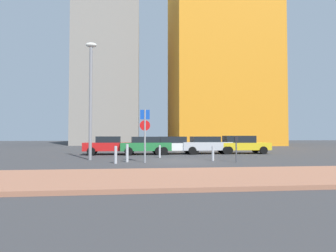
# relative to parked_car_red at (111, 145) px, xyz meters

# --- Properties ---
(ground_plane) EXTENTS (120.00, 120.00, 0.00)m
(ground_plane) POSITION_rel_parked_car_red_xyz_m (4.63, -6.07, -0.76)
(ground_plane) COLOR #38383A
(sidewalk_brick) EXTENTS (40.00, 4.41, 0.14)m
(sidewalk_brick) POSITION_rel_parked_car_red_xyz_m (4.63, -12.68, -0.69)
(sidewalk_brick) COLOR #9E664C
(sidewalk_brick) RESTS_ON ground
(parked_car_red) EXTENTS (4.42, 2.19, 1.47)m
(parked_car_red) POSITION_rel_parked_car_red_xyz_m (0.00, 0.00, 0.00)
(parked_car_red) COLOR red
(parked_car_red) RESTS_ON ground
(parked_car_green) EXTENTS (4.16, 2.20, 1.44)m
(parked_car_green) POSITION_rel_parked_car_red_xyz_m (2.78, -0.26, 0.01)
(parked_car_green) COLOR #237238
(parked_car_green) RESTS_ON ground
(parked_car_white) EXTENTS (4.46, 2.17, 1.45)m
(parked_car_white) POSITION_rel_parked_car_red_xyz_m (5.17, -0.02, 0.00)
(parked_car_white) COLOR white
(parked_car_white) RESTS_ON ground
(parked_car_silver) EXTENTS (4.59, 2.10, 1.46)m
(parked_car_silver) POSITION_rel_parked_car_red_xyz_m (7.98, 0.03, 0.01)
(parked_car_silver) COLOR #B7BABF
(parked_car_silver) RESTS_ON ground
(parked_car_yellow) EXTENTS (4.63, 2.07, 1.52)m
(parked_car_yellow) POSITION_rel_parked_car_red_xyz_m (10.90, -0.00, 0.04)
(parked_car_yellow) COLOR gold
(parked_car_yellow) RESTS_ON ground
(parking_sign_post) EXTENTS (0.60, 0.10, 3.06)m
(parking_sign_post) POSITION_rel_parked_car_red_xyz_m (2.62, -6.63, 1.17)
(parking_sign_post) COLOR gray
(parking_sign_post) RESTS_ON ground
(parking_meter) EXTENTS (0.18, 0.14, 1.47)m
(parking_meter) POSITION_rel_parked_car_red_xyz_m (7.86, -7.17, 0.19)
(parking_meter) COLOR #4C4C51
(parking_meter) RESTS_ON ground
(street_lamp) EXTENTS (0.70, 0.36, 7.51)m
(street_lamp) POSITION_rel_parked_car_red_xyz_m (-0.80, -4.68, 3.63)
(street_lamp) COLOR gray
(street_lamp) RESTS_ON ground
(traffic_bollard_near) EXTENTS (0.15, 0.15, 0.90)m
(traffic_bollard_near) POSITION_rel_parked_car_red_xyz_m (6.81, -5.99, -0.30)
(traffic_bollard_near) COLOR #B7B7BC
(traffic_bollard_near) RESTS_ON ground
(traffic_bollard_mid) EXTENTS (0.16, 0.16, 0.97)m
(traffic_bollard_mid) POSITION_rel_parked_car_red_xyz_m (1.00, -7.05, -0.27)
(traffic_bollard_mid) COLOR #B7B7BC
(traffic_bollard_mid) RESTS_ON ground
(traffic_bollard_far) EXTENTS (0.14, 0.14, 0.87)m
(traffic_bollard_far) POSITION_rel_parked_car_red_xyz_m (3.71, -3.54, -0.32)
(traffic_bollard_far) COLOR #B7B7BC
(traffic_bollard_far) RESTS_ON ground
(traffic_bollard_edge) EXTENTS (0.16, 0.16, 1.05)m
(traffic_bollard_edge) POSITION_rel_parked_car_red_xyz_m (1.60, -6.29, -0.23)
(traffic_bollard_edge) COLOR #B7B7BC
(traffic_bollard_edge) RESTS_ON ground
(building_colorful_midrise) EXTENTS (15.82, 15.19, 31.92)m
(building_colorful_midrise) POSITION_rel_parked_car_red_xyz_m (15.63, 21.81, 15.20)
(building_colorful_midrise) COLOR orange
(building_colorful_midrise) RESTS_ON ground
(building_under_construction) EXTENTS (10.20, 15.96, 22.73)m
(building_under_construction) POSITION_rel_parked_car_red_xyz_m (-2.96, 26.35, 10.61)
(building_under_construction) COLOR gray
(building_under_construction) RESTS_ON ground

